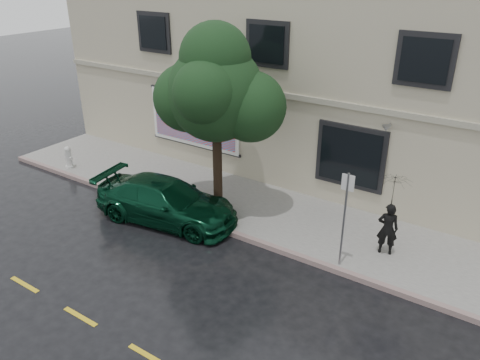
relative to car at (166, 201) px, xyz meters
The scene contains 12 objects.
ground 1.89m from the car, 39.48° to the right, with size 90.00×90.00×0.00m, color black.
sidewalk 2.60m from the car, 57.54° to the left, with size 20.00×3.50×0.15m, color #98968F.
curb 1.54m from the car, 15.74° to the left, with size 20.00×0.18×0.16m, color gray.
road_marking 4.86m from the car, 73.63° to the right, with size 19.00×0.12×0.01m, color gold.
building 8.47m from the car, 80.22° to the left, with size 20.00×8.12×7.00m.
billboard 4.44m from the car, 115.87° to the left, with size 4.30×0.16×2.20m.
car is the anchor object (origin of this frame).
pedestrian 6.80m from the car, 15.60° to the left, with size 0.57×0.37×1.55m, color black.
umbrella 6.93m from the car, 15.60° to the left, with size 0.97×0.97×0.71m, color black.
street_tree 3.77m from the car, 53.20° to the left, with size 2.96×2.96×5.39m.
fire_hydrant 5.96m from the car, behind, with size 0.37×0.34×0.89m.
sign_pole 5.84m from the car, ahead, with size 0.34×0.06×2.73m.
Camera 1 is at (7.95, -8.61, 7.64)m, focal length 35.00 mm.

